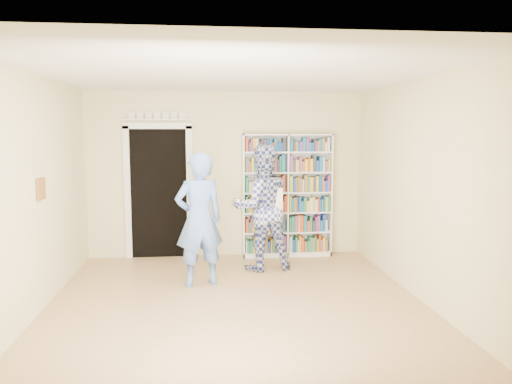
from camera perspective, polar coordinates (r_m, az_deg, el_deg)
floor at (r=6.07m, az=-2.20°, el=-12.87°), size 5.00×5.00×0.00m
ceiling at (r=5.75m, az=-2.33°, el=13.36°), size 5.00×5.00×0.00m
wall_back at (r=8.24m, az=-3.42°, el=1.98°), size 4.50×0.00×4.50m
wall_left at (r=6.04m, az=-24.08°, el=-0.38°), size 0.00×5.00×5.00m
wall_right at (r=6.32m, az=18.55°, el=0.15°), size 0.00×5.00×5.00m
bookshelf at (r=8.23m, az=3.56°, el=-0.34°), size 1.47×0.28×2.02m
doorway at (r=8.26m, az=-11.05°, el=0.69°), size 1.10×0.08×2.43m
wall_art at (r=6.22m, az=-23.36°, el=0.31°), size 0.03×0.25×0.25m
man_blue at (r=6.67m, az=-6.51°, el=-3.16°), size 0.75×0.59×1.79m
man_plaid at (r=7.41m, az=0.67°, el=-1.80°), size 1.00×0.83×1.87m
paper_sheet at (r=7.22m, az=2.21°, el=-0.86°), size 0.23×0.04×0.32m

